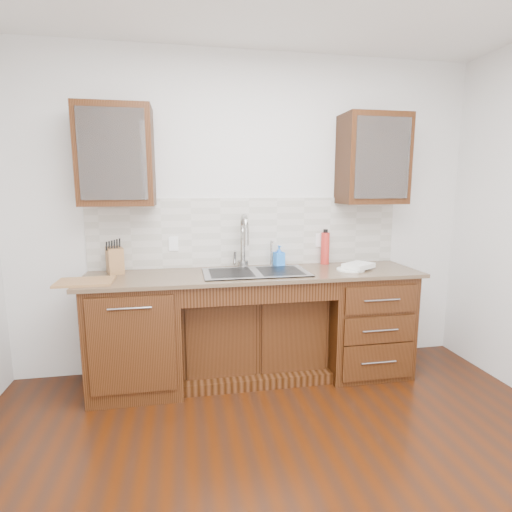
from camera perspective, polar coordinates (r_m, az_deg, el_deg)
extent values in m
cube|color=silver|center=(3.54, -1.19, 5.88)|extent=(4.00, 0.10, 2.70)
cube|color=#593014|center=(3.35, -16.62, -10.73)|extent=(0.70, 0.62, 0.88)
cube|color=#593014|center=(3.49, -0.40, -11.03)|extent=(1.20, 0.44, 0.70)
cube|color=#593014|center=(3.66, 14.85, -8.88)|extent=(0.70, 0.62, 0.88)
cube|color=#84705B|center=(3.24, -0.08, -2.63)|extent=(2.70, 0.65, 0.03)
cube|color=beige|center=(3.49, -1.01, 3.44)|extent=(2.70, 0.02, 0.59)
cube|color=#9E9EA5|center=(3.24, -0.03, -3.90)|extent=(0.84, 0.46, 0.19)
cylinder|color=#999993|center=(3.40, -1.90, 1.64)|extent=(0.04, 0.04, 0.40)
cylinder|color=#999993|center=(3.46, 2.18, 0.46)|extent=(0.02, 0.02, 0.24)
cube|color=#593014|center=(3.31, -19.33, 13.31)|extent=(0.55, 0.34, 0.75)
cube|color=#593014|center=(3.65, 16.33, 13.08)|extent=(0.55, 0.34, 0.75)
cube|color=white|center=(3.44, -11.71, 1.72)|extent=(0.08, 0.01, 0.12)
cube|color=white|center=(3.65, 9.14, 2.25)|extent=(0.08, 0.01, 0.12)
imported|color=#247AEB|center=(3.50, 3.31, 0.05)|extent=(0.10, 0.10, 0.18)
cylinder|color=red|center=(3.62, 9.84, 1.08)|extent=(0.08, 0.08, 0.28)
cylinder|color=white|center=(3.41, 13.35, -1.89)|extent=(0.30, 0.30, 0.01)
cube|color=silver|center=(3.45, 14.42, -1.33)|extent=(0.30, 0.28, 0.04)
cube|color=brown|center=(3.40, -19.51, -0.57)|extent=(0.17, 0.21, 0.21)
cube|color=#936843|center=(3.13, -23.23, -3.41)|extent=(0.40, 0.28, 0.02)
imported|color=white|center=(3.32, -21.15, 12.33)|extent=(0.13, 0.13, 0.10)
imported|color=white|center=(3.29, -17.92, 12.42)|extent=(0.12, 0.12, 0.09)
imported|color=white|center=(3.61, 14.87, 12.39)|extent=(0.16, 0.16, 0.10)
imported|color=white|center=(3.69, 17.55, 12.19)|extent=(0.13, 0.13, 0.10)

